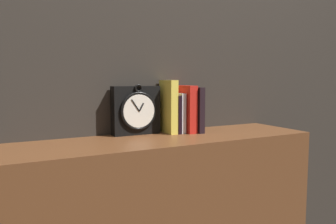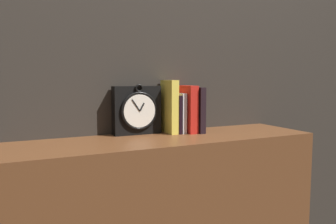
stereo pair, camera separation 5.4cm
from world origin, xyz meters
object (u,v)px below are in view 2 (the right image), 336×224
at_px(clock, 137,110).
at_px(book_slot0_yellow, 170,107).
at_px(book_slot1_black, 175,114).
at_px(book_slot3_red, 187,109).
at_px(book_slot4_black, 195,109).
at_px(book_slot2_white, 179,113).

relative_size(clock, book_slot0_yellow, 0.93).
bearing_deg(book_slot1_black, book_slot0_yellow, 177.03).
bearing_deg(book_slot1_black, book_slot3_red, -9.86).
bearing_deg(book_slot4_black, book_slot0_yellow, 171.97).
relative_size(book_slot1_black, book_slot4_black, 0.83).
bearing_deg(book_slot4_black, book_slot3_red, 171.49).
distance_m(book_slot0_yellow, book_slot2_white, 0.06).
relative_size(book_slot2_white, book_slot3_red, 0.84).
bearing_deg(book_slot1_black, book_slot2_white, 2.56).
relative_size(book_slot0_yellow, book_slot3_red, 1.12).
height_order(clock, book_slot2_white, clock).
bearing_deg(book_slot2_white, book_slot1_black, -177.44).
height_order(book_slot0_yellow, book_slot2_white, book_slot0_yellow).
relative_size(clock, book_slot1_black, 1.30).
bearing_deg(clock, book_slot1_black, -9.52).
height_order(book_slot0_yellow, book_slot1_black, book_slot0_yellow).
bearing_deg(book_slot4_black, clock, 170.55).
bearing_deg(book_slot3_red, book_slot1_black, 170.14).
xyz_separation_m(book_slot0_yellow, book_slot3_red, (0.08, -0.01, -0.01)).
distance_m(clock, book_slot1_black, 0.18).
relative_size(book_slot0_yellow, book_slot4_black, 1.16).
xyz_separation_m(book_slot2_white, book_slot3_red, (0.04, -0.01, 0.02)).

